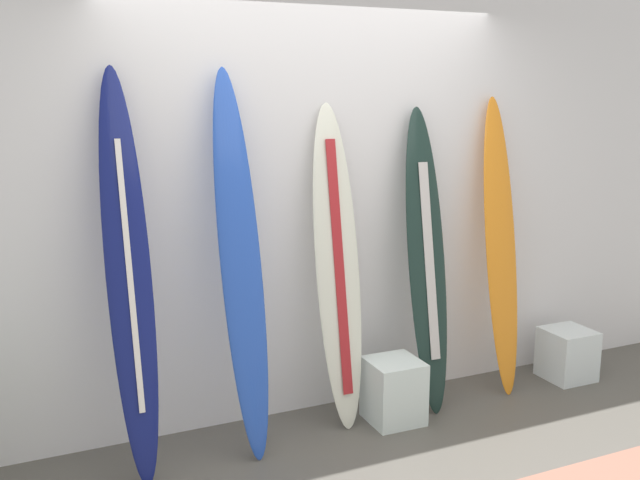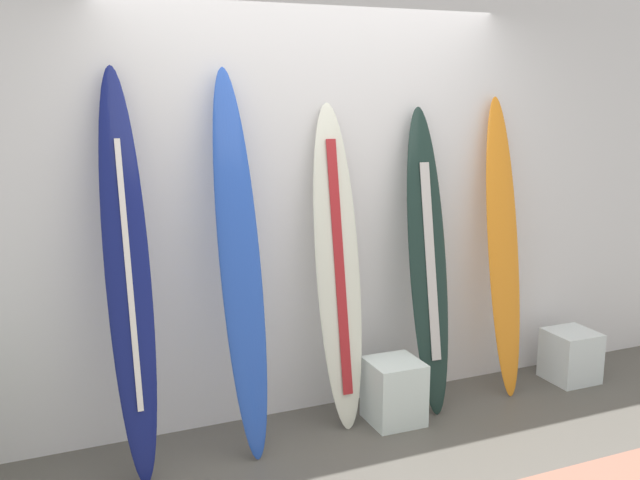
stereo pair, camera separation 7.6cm
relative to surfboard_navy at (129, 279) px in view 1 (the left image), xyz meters
The scene contains 8 objects.
wall_back 1.28m from the surfboard_navy, 19.10° to the left, with size 7.20×0.20×2.80m, color white.
surfboard_navy is the anchor object (origin of this frame).
surfboard_cobalt 0.61m from the surfboard_navy, ahead, with size 0.26×0.53×2.15m.
surfboard_ivory 1.25m from the surfboard_navy, ahead, with size 0.29×0.40×1.94m.
surfboard_charcoal 1.85m from the surfboard_navy, ahead, with size 0.28×0.45×1.92m.
surfboard_sunset 2.45m from the surfboard_navy, ahead, with size 0.24×0.39×1.97m.
display_block_left 3.13m from the surfboard_navy, ahead, with size 0.32×0.32×0.36m.
display_block_center 1.77m from the surfboard_navy, ahead, with size 0.32×0.32×0.39m.
Camera 1 is at (-1.77, -2.81, 2.02)m, focal length 40.73 mm.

